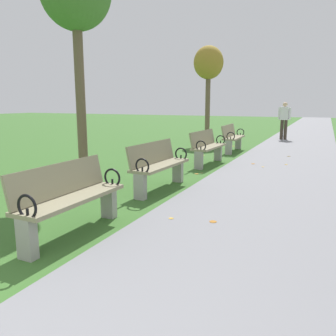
# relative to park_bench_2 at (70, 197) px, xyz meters

# --- Properties ---
(paved_walkway) EXTENTS (2.74, 44.00, 0.02)m
(paved_walkway) POSITION_rel_park_bench_2_xyz_m (1.87, 15.19, -0.48)
(paved_walkway) COLOR slate
(paved_walkway) RESTS_ON ground
(park_bench_2) EXTENTS (0.49, 1.61, 0.90)m
(park_bench_2) POSITION_rel_park_bench_2_xyz_m (0.00, 0.00, 0.00)
(park_bench_2) COLOR gray
(park_bench_2) RESTS_ON ground
(park_bench_3) EXTENTS (0.55, 1.62, 0.90)m
(park_bench_3) POSITION_rel_park_bench_2_xyz_m (0.00, 2.49, 0.00)
(park_bench_3) COLOR gray
(park_bench_3) RESTS_ON ground
(park_bench_4) EXTENTS (0.53, 1.62, 0.90)m
(park_bench_4) POSITION_rel_park_bench_2_xyz_m (0.00, 5.43, 0.00)
(park_bench_4) COLOR gray
(park_bench_4) RESTS_ON ground
(park_bench_5) EXTENTS (0.51, 1.61, 0.90)m
(park_bench_5) POSITION_rel_park_bench_2_xyz_m (0.00, 8.10, 0.00)
(park_bench_5) COLOR gray
(park_bench_5) RESTS_ON ground
(tree_3) EXTENTS (1.19, 1.19, 3.85)m
(tree_3) POSITION_rel_park_bench_2_xyz_m (-1.65, 10.42, 2.61)
(tree_3) COLOR brown
(tree_3) RESTS_ON ground
(pedestrian_walking) EXTENTS (0.53, 0.23, 1.62)m
(pedestrian_walking) POSITION_rel_park_bench_2_xyz_m (1.13, 12.70, 0.44)
(pedestrian_walking) COLOR #3D3328
(pedestrian_walking) RESTS_ON paved_walkway
(scattered_leaves) EXTENTS (3.68, 13.82, 0.02)m
(scattered_leaves) POSITION_rel_park_bench_2_xyz_m (0.49, 3.64, -0.47)
(scattered_leaves) COLOR gold
(scattered_leaves) RESTS_ON ground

